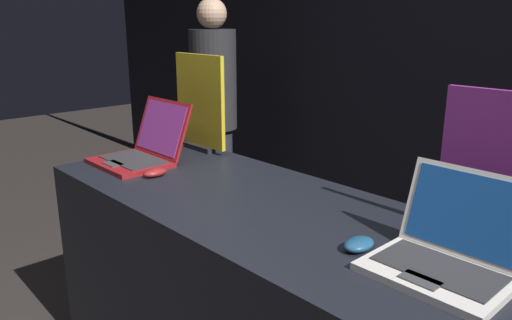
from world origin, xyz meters
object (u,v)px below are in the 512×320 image
at_px(mouse_back, 359,244).
at_px(promo_stand_back, 498,172).
at_px(laptop_front, 143,149).
at_px(person_bystander, 214,118).
at_px(mouse_front, 155,173).
at_px(laptop_back, 448,250).
at_px(promo_stand_front, 200,105).

distance_m(mouse_back, promo_stand_back, 0.44).
relative_size(laptop_front, person_bystander, 0.22).
bearing_deg(mouse_front, laptop_back, 5.75).
height_order(mouse_front, laptop_back, laptop_back).
bearing_deg(person_bystander, mouse_front, -48.16).
height_order(promo_stand_front, person_bystander, person_bystander).
height_order(laptop_front, promo_stand_back, promo_stand_back).
bearing_deg(laptop_back, person_bystander, 156.36).
xyz_separation_m(mouse_front, laptop_back, (1.20, 0.12, 0.04)).
bearing_deg(laptop_back, mouse_front, -174.25).
bearing_deg(mouse_back, person_bystander, 152.37).
xyz_separation_m(promo_stand_front, person_bystander, (-0.73, 0.65, -0.26)).
bearing_deg(promo_stand_back, mouse_front, -162.31).
relative_size(laptop_back, person_bystander, 0.21).
bearing_deg(promo_stand_back, laptop_back, -90.00).
distance_m(laptop_front, mouse_back, 1.20).
bearing_deg(mouse_back, laptop_back, 16.61).
relative_size(laptop_front, mouse_front, 3.43).
xyz_separation_m(laptop_front, promo_stand_back, (1.42, 0.30, 0.15)).
bearing_deg(promo_stand_back, mouse_back, -124.31).
distance_m(mouse_front, promo_stand_back, 1.27).
bearing_deg(laptop_back, promo_stand_front, 168.66).
xyz_separation_m(mouse_front, mouse_back, (0.97, 0.05, 0.00)).
bearing_deg(mouse_front, promo_stand_back, 17.69).
height_order(mouse_front, promo_stand_back, promo_stand_back).
relative_size(promo_stand_back, person_bystander, 0.27).
distance_m(promo_stand_front, person_bystander, 1.01).
relative_size(laptop_front, laptop_back, 1.06).
xyz_separation_m(laptop_front, promo_stand_front, (0.00, 0.33, 0.16)).
relative_size(mouse_front, mouse_back, 1.01).
distance_m(mouse_front, mouse_back, 0.97).
bearing_deg(person_bystander, promo_stand_back, -17.54).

